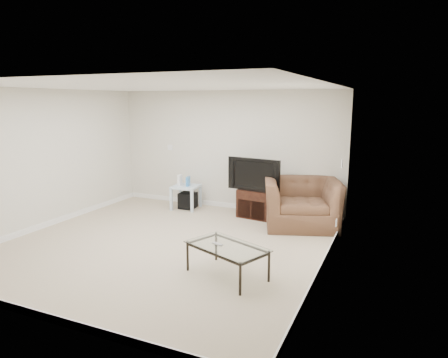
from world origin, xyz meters
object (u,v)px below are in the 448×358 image
at_px(tv_stand, 256,203).
at_px(recliner, 302,195).
at_px(television, 256,174).
at_px(subwoofer, 188,200).
at_px(side_table, 186,197).
at_px(coffee_table, 227,261).

distance_m(tv_stand, recliner, 1.02).
distance_m(tv_stand, television, 0.60).
relative_size(television, subwoofer, 3.12).
xyz_separation_m(side_table, subwoofer, (0.03, 0.02, -0.07)).
distance_m(television, recliner, 1.01).
height_order(tv_stand, television, television).
bearing_deg(coffee_table, recliner, 81.13).
height_order(tv_stand, coffee_table, tv_stand).
bearing_deg(tv_stand, side_table, -172.24).
bearing_deg(television, tv_stand, 91.08).
height_order(television, recliner, television).
bearing_deg(subwoofer, side_table, -140.57).
relative_size(tv_stand, side_table, 1.28).
distance_m(television, side_table, 1.71).
bearing_deg(subwoofer, television, -1.90).
xyz_separation_m(television, recliner, (0.95, -0.18, -0.29)).
distance_m(side_table, recliner, 2.58).
bearing_deg(side_table, coffee_table, -52.06).
bearing_deg(coffee_table, television, 101.48).
xyz_separation_m(recliner, coffee_table, (-0.40, -2.54, -0.38)).
bearing_deg(tv_stand, television, -90.00).
xyz_separation_m(television, side_table, (-1.59, 0.03, -0.63)).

